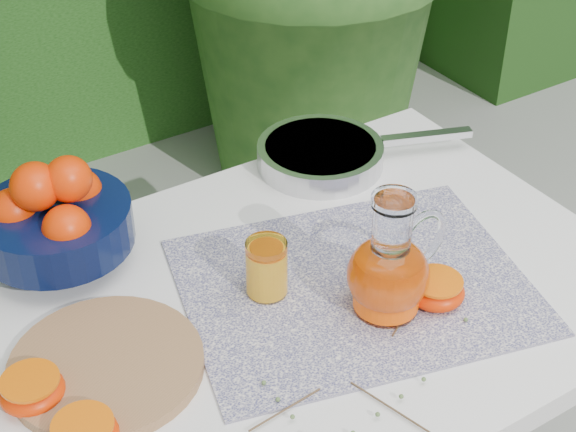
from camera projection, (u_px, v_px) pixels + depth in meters
white_table at (295, 335)px, 1.34m from camera, size 1.00×0.70×0.75m
placemat at (354, 286)px, 1.31m from camera, size 0.58×0.50×0.00m
cutting_board at (106, 365)px, 1.16m from camera, size 0.29×0.29×0.02m
fruit_bowl at (54, 216)px, 1.31m from camera, size 0.23×0.23×0.18m
juice_pitcher at (390, 271)px, 1.23m from camera, size 0.17×0.13×0.19m
juice_tumbler at (267, 269)px, 1.27m from camera, size 0.08×0.08×0.09m
saute_pan at (322, 154)px, 1.57m from camera, size 0.41×0.29×0.04m
orange_halves at (197, 367)px, 1.15m from camera, size 0.65×0.22×0.04m
thyme_sprigs at (367, 367)px, 1.16m from camera, size 0.38×0.27×0.01m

